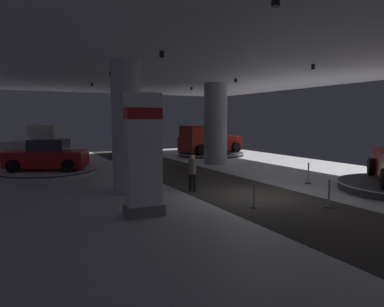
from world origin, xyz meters
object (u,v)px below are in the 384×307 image
object	(u,v)px
pickup_truck_deep_right	(208,142)
pickup_truck_deep_left	(37,145)
brand_sign_pylon	(143,153)
display_platform_deep_left	(36,161)
column_left	(127,127)
display_car_far_left	(47,156)
display_platform_far_left	(48,172)
column_right	(215,124)
visitor_walking_near	(192,171)
display_platform_deep_right	(210,154)

from	to	relation	value
pickup_truck_deep_right	pickup_truck_deep_left	xyz separation A→B (m)	(-13.08, 0.90, 0.11)
brand_sign_pylon	display_platform_deep_left	distance (m)	15.84
column_left	display_car_far_left	size ratio (longest dim) A/B	1.20
display_car_far_left	display_platform_far_left	bearing A→B (deg)	155.65
brand_sign_pylon	pickup_truck_deep_left	distance (m)	16.01
display_car_far_left	pickup_truck_deep_right	distance (m)	13.73
column_left	column_right	world-z (taller)	same
column_left	display_platform_far_left	size ratio (longest dim) A/B	1.06
display_car_far_left	column_right	bearing A→B (deg)	-0.62
display_platform_deep_left	pickup_truck_deep_left	world-z (taller)	pickup_truck_deep_left
pickup_truck_deep_left	visitor_walking_near	world-z (taller)	pickup_truck_deep_left
visitor_walking_near	brand_sign_pylon	bearing A→B (deg)	-139.84
display_platform_deep_left	visitor_walking_near	bearing A→B (deg)	-67.09
column_left	visitor_walking_near	xyz separation A→B (m)	(2.53, -1.08, -1.84)
brand_sign_pylon	column_left	bearing A→B (deg)	81.40
display_platform_deep_left	column_right	bearing A→B (deg)	-26.18
column_left	display_platform_deep_left	size ratio (longest dim) A/B	0.93
column_right	display_platform_deep_right	bearing A→B (deg)	63.37
display_platform_far_left	column_left	bearing A→B (deg)	-68.05
display_platform_far_left	pickup_truck_deep_right	distance (m)	13.79
display_platform_far_left	display_car_far_left	xyz separation A→B (m)	(0.03, -0.01, 0.89)
brand_sign_pylon	display_platform_far_left	distance (m)	10.60
pickup_truck_deep_left	pickup_truck_deep_right	bearing A→B (deg)	-3.93
brand_sign_pylon	display_car_far_left	size ratio (longest dim) A/B	0.86
brand_sign_pylon	display_platform_far_left	bearing A→B (deg)	101.48
column_left	pickup_truck_deep_left	distance (m)	12.55
brand_sign_pylon	pickup_truck_deep_right	size ratio (longest dim) A/B	0.71
column_left	display_platform_deep_right	xyz separation A→B (m)	(10.60, 11.29, -2.61)
pickup_truck_deep_right	display_platform_deep_left	bearing A→B (deg)	177.34
visitor_walking_near	column_right	bearing A→B (deg)	53.11
column_right	display_car_far_left	size ratio (longest dim) A/B	1.20
brand_sign_pylon	pickup_truck_deep_left	world-z (taller)	brand_sign_pylon
column_left	pickup_truck_deep_left	size ratio (longest dim) A/B	0.97
pickup_truck_deep_left	visitor_walking_near	size ratio (longest dim) A/B	3.57
display_platform_far_left	pickup_truck_deep_right	xyz separation A→B (m)	(12.92, 4.71, 1.02)
display_platform_far_left	display_platform_deep_right	world-z (taller)	display_platform_far_left
column_left	pickup_truck_deep_right	bearing A→B (deg)	47.56
display_car_far_left	visitor_walking_near	world-z (taller)	display_car_far_left
column_left	display_platform_far_left	distance (m)	7.51
column_right	column_left	bearing A→B (deg)	-141.84
display_platform_deep_left	visitor_walking_near	size ratio (longest dim) A/B	3.74
brand_sign_pylon	pickup_truck_deep_right	distance (m)	18.47
pickup_truck_deep_left	display_platform_far_left	bearing A→B (deg)	-88.38
column_left	column_right	size ratio (longest dim) A/B	1.00
display_platform_deep_right	display_car_far_left	bearing A→B (deg)	-160.16
column_left	pickup_truck_deep_right	distance (m)	15.32
display_platform_far_left	pickup_truck_deep_left	world-z (taller)	pickup_truck_deep_left
display_platform_deep_right	display_platform_deep_left	distance (m)	13.55
display_platform_deep_right	visitor_walking_near	size ratio (longest dim) A/B	3.57
column_left	display_platform_deep_left	bearing A→B (deg)	103.93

